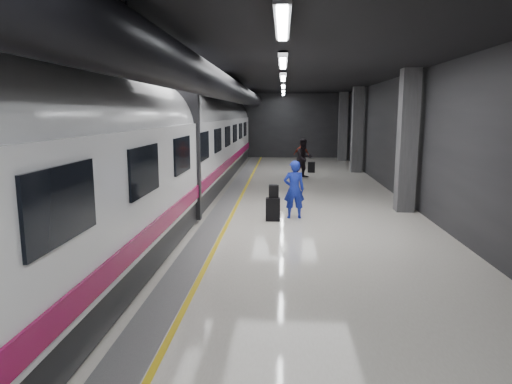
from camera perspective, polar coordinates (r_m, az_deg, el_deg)
name	(u,v)px	position (r m, az deg, el deg)	size (l,w,h in m)	color
ground	(261,223)	(13.15, 0.58, -3.95)	(40.00, 40.00, 0.00)	silver
platform_hall	(253,99)	(13.75, -0.41, 11.52)	(10.02, 40.02, 4.51)	black
train	(147,151)	(13.37, -13.49, 5.00)	(3.05, 38.00, 4.05)	black
traveler_main	(294,189)	(13.71, 4.78, 0.31)	(0.64, 0.42, 1.75)	blue
suitcase_main	(273,209)	(13.42, 2.13, -2.18)	(0.42, 0.26, 0.68)	black
shoulder_bag	(274,192)	(13.34, 2.24, 0.06)	(0.29, 0.15, 0.38)	black
traveler_far_a	(304,158)	(22.49, 6.00, 4.22)	(0.93, 0.72, 1.91)	black
traveler_far_b	(301,155)	(26.38, 5.69, 4.64)	(0.90, 0.37, 1.54)	maroon
suitcase_far	(311,167)	(24.58, 6.94, 3.09)	(0.38, 0.24, 0.56)	black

